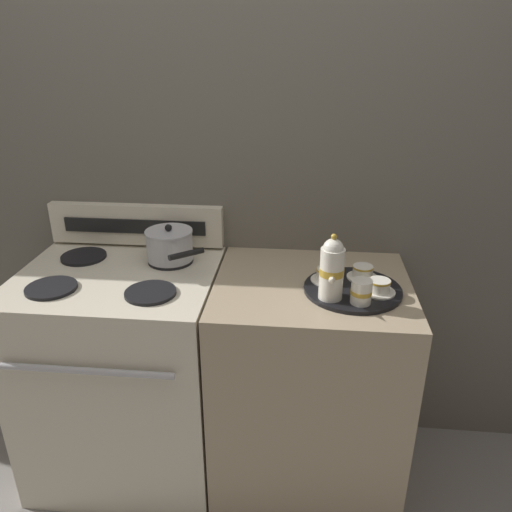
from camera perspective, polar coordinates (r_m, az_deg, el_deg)
The scene contains 12 objects.
ground_plane at distance 2.42m, azimuth -4.45°, elevation -22.44°, with size 6.00×6.00×0.00m, color gray.
wall_back at distance 2.11m, azimuth -3.84°, elevation 5.98°, with size 6.00×0.05×2.20m.
stove at distance 2.20m, azimuth -14.51°, elevation -12.82°, with size 0.76×0.65×0.93m.
control_panel at distance 2.18m, azimuth -13.53°, elevation 3.53°, with size 0.74×0.05×0.17m.
side_counter at distance 2.08m, azimuth 5.91°, elevation -14.41°, with size 0.72×0.62×0.91m.
saucepan at distance 2.00m, azimuth -9.82°, elevation 1.27°, with size 0.25×0.27×0.15m.
serving_tray at distance 1.80m, azimuth 10.98°, elevation -3.76°, with size 0.35×0.35×0.01m.
teapot at distance 1.67m, azimuth 8.67°, elevation -1.45°, with size 0.08×0.13×0.23m.
teacup_left at distance 1.83m, azimuth 8.06°, elevation -2.08°, with size 0.11×0.11×0.05m.
teacup_right at distance 1.87m, azimuth 12.09°, elevation -1.81°, with size 0.11×0.11×0.05m.
teacup_front at distance 1.77m, azimuth 13.91°, elevation -3.40°, with size 0.11×0.11×0.05m.
creamer_jug at distance 1.69m, azimuth 11.94°, elevation -4.01°, with size 0.07×0.07×0.08m.
Camera 1 is at (0.34, -1.64, 1.74)m, focal length 35.00 mm.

